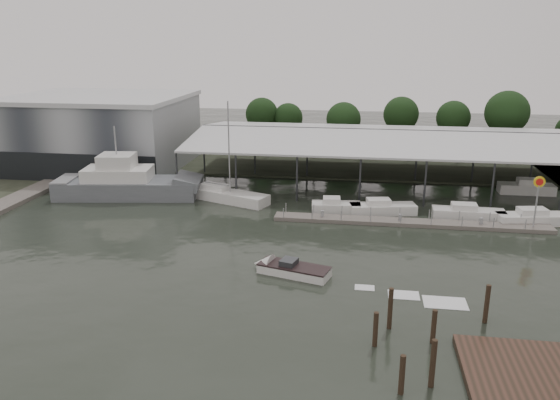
# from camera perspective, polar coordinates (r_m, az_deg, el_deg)

# --- Properties ---
(ground) EXTENTS (200.00, 200.00, 0.00)m
(ground) POSITION_cam_1_polar(r_m,az_deg,el_deg) (49.08, -3.50, -5.49)
(ground) COLOR #242A22
(ground) RESTS_ON ground
(land_strip_far) EXTENTS (140.00, 30.00, 0.30)m
(land_strip_far) POSITION_cam_1_polar(r_m,az_deg,el_deg) (88.88, 2.15, 4.71)
(land_strip_far) COLOR #3C4231
(land_strip_far) RESTS_ON ground
(land_strip_west) EXTENTS (20.00, 40.00, 0.30)m
(land_strip_west) POSITION_cam_1_polar(r_m,az_deg,el_deg) (91.39, -24.63, 3.53)
(land_strip_west) COLOR #3C4231
(land_strip_west) RESTS_ON ground
(storage_warehouse) EXTENTS (24.50, 20.50, 10.50)m
(storage_warehouse) POSITION_cam_1_polar(r_m,az_deg,el_deg) (84.43, -18.19, 6.84)
(storage_warehouse) COLOR #949A9E
(storage_warehouse) RESTS_ON ground
(covered_boat_shed) EXTENTS (58.24, 24.00, 6.96)m
(covered_boat_shed) POSITION_cam_1_polar(r_m,az_deg,el_deg) (73.81, 14.23, 6.52)
(covered_boat_shed) COLOR silver
(covered_boat_shed) RESTS_ON ground
(trawler_dock) EXTENTS (3.00, 18.00, 0.50)m
(trawler_dock) POSITION_cam_1_polar(r_m,az_deg,el_deg) (72.98, -24.74, 0.63)
(trawler_dock) COLOR #6A645D
(trawler_dock) RESTS_ON ground
(floating_dock) EXTENTS (28.00, 2.00, 1.40)m
(floating_dock) POSITION_cam_1_polar(r_m,az_deg,el_deg) (57.63, 13.40, -2.30)
(floating_dock) COLOR #6A645D
(floating_dock) RESTS_ON ground
(shell_fuel_sign) EXTENTS (1.10, 0.18, 5.55)m
(shell_fuel_sign) POSITION_cam_1_polar(r_m,az_deg,el_deg) (58.89, 25.35, 0.72)
(shell_fuel_sign) COLOR gray
(shell_fuel_sign) RESTS_ON ground
(grey_trawler) EXTENTS (17.83, 7.57, 8.84)m
(grey_trawler) POSITION_cam_1_polar(r_m,az_deg,el_deg) (67.96, -15.57, 1.64)
(grey_trawler) COLOR slate
(grey_trawler) RESTS_ON ground
(white_sailboat) EXTENTS (10.80, 6.38, 11.87)m
(white_sailboat) POSITION_cam_1_polar(r_m,az_deg,el_deg) (64.39, -5.74, 0.49)
(white_sailboat) COLOR silver
(white_sailboat) RESTS_ON ground
(speedboat_underway) EXTENTS (17.17, 6.47, 2.00)m
(speedboat_underway) POSITION_cam_1_polar(r_m,az_deg,el_deg) (44.67, 0.83, -7.22)
(speedboat_underway) COLOR silver
(speedboat_underway) RESTS_ON ground
(moored_cruiser_0) EXTENTS (5.47, 2.63, 1.70)m
(moored_cruiser_0) POSITION_cam_1_polar(r_m,az_deg,el_deg) (60.19, 5.81, -0.70)
(moored_cruiser_0) COLOR silver
(moored_cruiser_0) RESTS_ON ground
(moored_cruiser_1) EXTENTS (7.37, 3.59, 1.70)m
(moored_cruiser_1) POSITION_cam_1_polar(r_m,az_deg,el_deg) (60.41, 10.64, -0.84)
(moored_cruiser_1) COLOR silver
(moored_cruiser_1) RESTS_ON ground
(moored_cruiser_2) EXTENTS (7.45, 2.40, 1.70)m
(moored_cruiser_2) POSITION_cam_1_polar(r_m,az_deg,el_deg) (61.00, 19.02, -1.31)
(moored_cruiser_2) COLOR silver
(moored_cruiser_2) RESTS_ON ground
(moored_cruiser_3) EXTENTS (8.28, 3.56, 1.70)m
(moored_cruiser_3) POSITION_cam_1_polar(r_m,az_deg,el_deg) (62.03, 25.17, -1.72)
(moored_cruiser_3) COLOR silver
(moored_cruiser_3) RESTS_ON ground
(mooring_pilings) EXTENTS (7.71, 9.00, 3.50)m
(mooring_pilings) POSITION_cam_1_polar(r_m,az_deg,el_deg) (35.29, 14.57, -13.60)
(mooring_pilings) COLOR #35281A
(mooring_pilings) RESTS_ON ground
(horizon_tree_line) EXTENTS (67.64, 10.99, 10.40)m
(horizon_tree_line) POSITION_cam_1_polar(r_m,az_deg,el_deg) (94.67, 17.26, 8.20)
(horizon_tree_line) COLOR black
(horizon_tree_line) RESTS_ON ground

